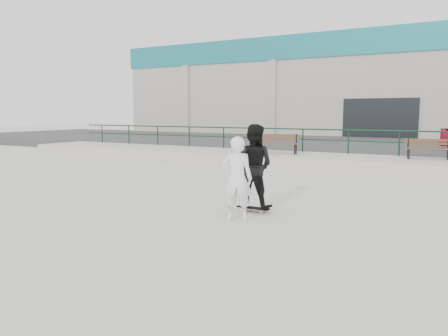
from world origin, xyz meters
The scene contains 10 objects.
ground centered at (0.00, 0.00, 0.00)m, with size 120.00×120.00×0.00m, color beige.
ledge centered at (0.00, 9.50, 0.25)m, with size 30.00×3.00×0.50m, color #B6B1A6.
parking_strip centered at (0.00, 18.00, 0.25)m, with size 60.00×14.00×0.50m, color #303030.
railing centered at (0.00, 10.80, 1.24)m, with size 28.00×0.06×1.03m.
commercial_building centered at (0.00, 31.99, 4.58)m, with size 44.20×16.33×8.00m.
bench_left centered at (-1.64, 9.49, 0.91)m, with size 1.87×0.88×0.83m.
bench_right centered at (4.10, 10.16, 0.88)m, with size 1.71×0.81×0.76m.
skateboard centered at (1.17, 1.09, 0.07)m, with size 0.79×0.24×0.09m.
standing_skater centered at (1.17, 1.09, 1.04)m, with size 0.91×0.71×1.88m, color black.
seated_skater centered at (1.23, 0.18, 0.88)m, with size 0.64×0.42×1.76m, color white.
Camera 1 is at (5.31, -7.72, 2.24)m, focal length 35.00 mm.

